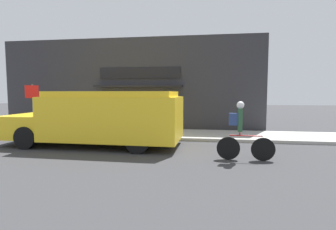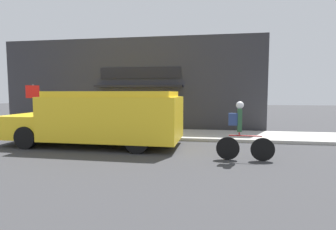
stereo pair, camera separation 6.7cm
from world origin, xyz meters
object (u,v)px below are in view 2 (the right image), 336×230
at_px(cyclist, 241,132).
at_px(stop_sign_post, 33,100).
at_px(school_bus, 102,117).
at_px(trash_bin, 125,120).

xyz_separation_m(cyclist, stop_sign_post, (-9.30, 3.51, 0.81)).
bearing_deg(stop_sign_post, cyclist, -20.67).
relative_size(school_bus, trash_bin, 7.43).
xyz_separation_m(school_bus, stop_sign_post, (-4.36, 2.07, 0.58)).
relative_size(school_bus, stop_sign_post, 2.95).
bearing_deg(trash_bin, school_bus, -84.69).
bearing_deg(school_bus, trash_bin, 96.28).
xyz_separation_m(school_bus, cyclist, (4.95, -1.44, -0.23)).
distance_m(stop_sign_post, trash_bin, 4.46).
bearing_deg(school_bus, cyclist, -15.25).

